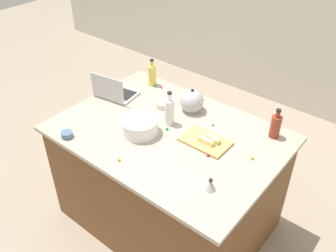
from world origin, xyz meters
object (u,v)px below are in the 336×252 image
(ramekin_small, at_px, (67,135))
(kettle, at_px, (192,102))
(mixing_bowl_large, at_px, (140,126))
(bottle_vinegar, at_px, (169,111))
(bottle_soy, at_px, (276,126))
(ramekin_medium, at_px, (162,105))
(bottle_oil, at_px, (152,75))
(butter_stick_right, at_px, (212,139))
(cutting_board, at_px, (205,141))
(kitchen_timer, at_px, (210,185))
(laptop, at_px, (114,92))
(butter_stick_left, at_px, (206,141))

(ramekin_small, bearing_deg, kettle, 59.95)
(mixing_bowl_large, xyz_separation_m, bottle_vinegar, (0.09, 0.22, 0.05))
(bottle_soy, bearing_deg, mixing_bowl_large, -143.48)
(kettle, relative_size, ramekin_medium, 2.48)
(mixing_bowl_large, distance_m, bottle_oil, 0.69)
(bottle_vinegar, bearing_deg, bottle_oil, 143.18)
(bottle_soy, xyz_separation_m, butter_stick_right, (-0.29, -0.33, -0.05))
(cutting_board, distance_m, butter_stick_right, 0.05)
(kitchen_timer, bearing_deg, bottle_oil, 146.07)
(ramekin_small, xyz_separation_m, ramekin_medium, (0.26, 0.70, 0.00))
(bottle_oil, xyz_separation_m, cutting_board, (0.80, -0.37, -0.08))
(cutting_board, bearing_deg, kettle, 139.43)
(laptop, height_order, kitchen_timer, laptop)
(ramekin_small, bearing_deg, bottle_vinegar, 52.10)
(bottle_soy, distance_m, kettle, 0.64)
(laptop, distance_m, bottle_soy, 1.27)
(cutting_board, xyz_separation_m, butter_stick_right, (0.04, 0.02, 0.03))
(mixing_bowl_large, distance_m, ramekin_medium, 0.36)
(butter_stick_right, distance_m, kitchen_timer, 0.43)
(bottle_soy, height_order, bottle_oil, bottle_oil)
(butter_stick_left, xyz_separation_m, ramekin_small, (-0.79, -0.53, -0.02))
(bottle_vinegar, bearing_deg, ramekin_medium, 144.78)
(bottle_vinegar, xyz_separation_m, butter_stick_right, (0.37, 0.00, -0.07))
(mixing_bowl_large, xyz_separation_m, ramekin_small, (-0.36, -0.35, -0.04))
(ramekin_small, bearing_deg, bottle_soy, 39.44)
(ramekin_small, distance_m, kitchen_timer, 1.06)
(butter_stick_left, bearing_deg, butter_stick_right, 67.28)
(laptop, height_order, cutting_board, laptop)
(butter_stick_right, height_order, kitchen_timer, kitchen_timer)
(laptop, height_order, kettle, laptop)
(laptop, relative_size, bottle_vinegar, 1.30)
(butter_stick_left, relative_size, kitchen_timer, 1.43)
(mixing_bowl_large, bearing_deg, kitchen_timer, -12.36)
(butter_stick_left, bearing_deg, cutting_board, 133.11)
(mixing_bowl_large, distance_m, ramekin_small, 0.50)
(butter_stick_right, xyz_separation_m, kitchen_timer, (0.23, -0.37, -0.00))
(ramekin_medium, bearing_deg, laptop, -162.90)
(butter_stick_left, xyz_separation_m, butter_stick_right, (0.02, 0.04, 0.00))
(kitchen_timer, bearing_deg, kettle, 133.41)
(bottle_soy, relative_size, kettle, 1.03)
(bottle_vinegar, height_order, ramekin_small, bottle_vinegar)
(mixing_bowl_large, distance_m, cutting_board, 0.46)
(cutting_board, xyz_separation_m, butter_stick_left, (0.02, -0.02, 0.03))
(laptop, xyz_separation_m, butter_stick_right, (0.94, -0.00, -0.01))
(bottle_soy, relative_size, kitchen_timer, 2.85)
(kettle, height_order, ramekin_small, kettle)
(mixing_bowl_large, relative_size, bottle_soy, 1.19)
(kettle, bearing_deg, butter_stick_right, -34.65)
(cutting_board, distance_m, butter_stick_left, 0.04)
(butter_stick_right, bearing_deg, ramekin_medium, 167.09)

